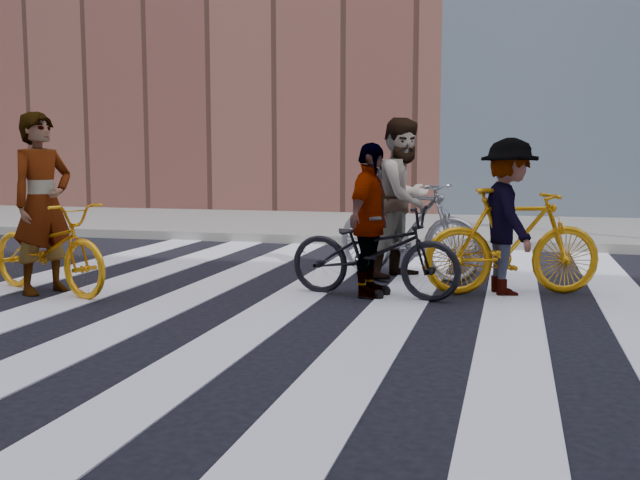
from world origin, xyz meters
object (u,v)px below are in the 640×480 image
at_px(bike_dark_rear, 374,251).
at_px(rider_left, 42,203).
at_px(bike_silver_mid, 407,228).
at_px(bike_yellow_right, 513,242).
at_px(rider_rear, 370,220).
at_px(bike_yellow_left, 48,248).
at_px(rider_mid, 404,199).
at_px(rider_right, 508,217).

height_order(bike_dark_rear, rider_left, rider_left).
height_order(bike_silver_mid, bike_yellow_right, bike_silver_mid).
relative_size(rider_left, rider_rear, 1.20).
distance_m(bike_dark_rear, rider_rear, 0.33).
distance_m(bike_yellow_left, rider_rear, 3.46).
distance_m(bike_yellow_left, rider_mid, 4.08).
distance_m(bike_yellow_left, bike_silver_mid, 4.10).
relative_size(bike_yellow_left, bike_dark_rear, 1.01).
xyz_separation_m(bike_yellow_left, rider_left, (-0.05, -0.00, 0.48)).
relative_size(bike_silver_mid, rider_rear, 1.25).
bearing_deg(bike_yellow_right, rider_rear, 90.52).
relative_size(bike_yellow_right, rider_rear, 1.18).
height_order(bike_yellow_left, bike_silver_mid, bike_silver_mid).
distance_m(bike_yellow_right, rider_rear, 1.55).
height_order(bike_silver_mid, rider_right, rider_right).
distance_m(rider_left, rider_rear, 3.50).
bearing_deg(rider_right, bike_yellow_right, -108.46).
xyz_separation_m(bike_yellow_left, rider_right, (4.78, 1.16, 0.34)).
height_order(bike_yellow_left, rider_left, rider_left).
bearing_deg(bike_yellow_right, bike_yellow_left, 84.99).
relative_size(bike_yellow_left, rider_mid, 0.97).
bearing_deg(rider_left, bike_yellow_right, -55.96).
xyz_separation_m(bike_dark_rear, rider_left, (-3.48, -0.66, 0.48)).
bearing_deg(bike_yellow_left, rider_left, 110.72).
distance_m(bike_yellow_left, bike_yellow_right, 4.97).
xyz_separation_m(bike_silver_mid, rider_right, (1.18, -0.81, 0.23)).
height_order(bike_yellow_left, bike_dark_rear, bike_yellow_left).
bearing_deg(bike_silver_mid, bike_yellow_left, 143.35).
distance_m(bike_yellow_left, rider_right, 4.93).
bearing_deg(rider_left, bike_yellow_left, -69.28).
height_order(bike_silver_mid, rider_left, rider_left).
bearing_deg(bike_yellow_right, rider_left, 84.85).
xyz_separation_m(rider_left, rider_rear, (3.43, 0.66, -0.16)).
height_order(rider_mid, rider_rear, rider_mid).
relative_size(bike_dark_rear, rider_left, 0.95).
relative_size(rider_mid, rider_rear, 1.19).
relative_size(rider_right, rider_rear, 1.03).
xyz_separation_m(bike_dark_rear, rider_mid, (0.11, 1.30, 0.48)).
bearing_deg(rider_mid, rider_left, 143.35).
height_order(bike_yellow_left, bike_yellow_right, bike_yellow_right).
distance_m(rider_left, rider_right, 4.97).
bearing_deg(rider_mid, bike_yellow_left, 143.69).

